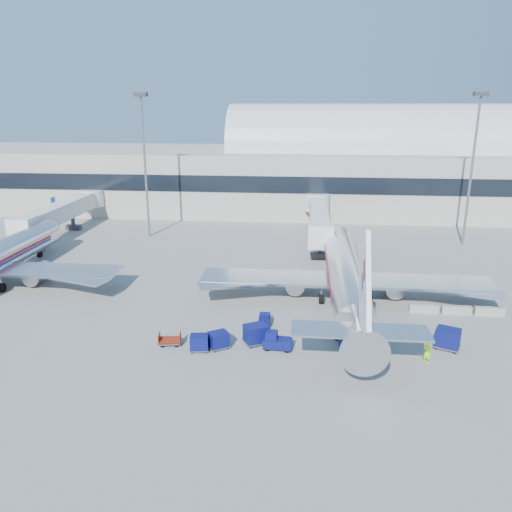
# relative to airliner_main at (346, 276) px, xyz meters

# --- Properties ---
(ground) EXTENTS (260.00, 260.00, 0.00)m
(ground) POSITION_rel_airliner_main_xyz_m (-10.00, -4.51, -2.93)
(ground) COLOR gray
(ground) RESTS_ON ground
(terminal) EXTENTS (170.00, 28.15, 21.00)m
(terminal) POSITION_rel_airliner_main_xyz_m (-23.60, 51.46, 4.60)
(terminal) COLOR #B2AA9E
(terminal) RESTS_ON ground
(airliner_main) EXTENTS (32.00, 37.26, 12.07)m
(airliner_main) POSITION_rel_airliner_main_xyz_m (0.00, 0.00, 0.00)
(airliner_main) COLOR silver
(airliner_main) RESTS_ON ground
(jetbridge_near) EXTENTS (4.40, 27.50, 6.25)m
(jetbridge_near) POSITION_rel_airliner_main_xyz_m (-2.40, 26.30, 1.00)
(jetbridge_near) COLOR silver
(jetbridge_near) RESTS_ON ground
(jetbridge_mid) EXTENTS (4.40, 27.50, 6.25)m
(jetbridge_mid) POSITION_rel_airliner_main_xyz_m (-44.40, 26.30, 1.00)
(jetbridge_mid) COLOR silver
(jetbridge_mid) RESTS_ON ground
(mast_west) EXTENTS (2.00, 1.20, 22.60)m
(mast_west) POSITION_rel_airliner_main_xyz_m (-30.00, 25.49, 11.87)
(mast_west) COLOR slate
(mast_west) RESTS_ON ground
(mast_east) EXTENTS (2.00, 1.20, 22.60)m
(mast_east) POSITION_rel_airliner_main_xyz_m (20.00, 25.49, 11.87)
(mast_east) COLOR slate
(mast_east) RESTS_ON ground
(barrier_near) EXTENTS (3.00, 0.55, 0.90)m
(barrier_near) POSITION_rel_airliner_main_xyz_m (8.00, -2.51, -2.48)
(barrier_near) COLOR #9E9E96
(barrier_near) RESTS_ON ground
(barrier_mid) EXTENTS (3.00, 0.55, 0.90)m
(barrier_mid) POSITION_rel_airliner_main_xyz_m (11.30, -2.51, -2.48)
(barrier_mid) COLOR #9E9E96
(barrier_mid) RESTS_ON ground
(barrier_far) EXTENTS (3.00, 0.55, 0.90)m
(barrier_far) POSITION_rel_airliner_main_xyz_m (14.60, -2.51, -2.48)
(barrier_far) COLOR #9E9E96
(barrier_far) RESTS_ON ground
(tug_lead) EXTENTS (2.63, 1.46, 1.65)m
(tug_lead) POSITION_rel_airliner_main_xyz_m (-6.84, -12.01, -2.17)
(tug_lead) COLOR #0A0F51
(tug_lead) RESTS_ON ground
(tug_right) EXTENTS (2.83, 2.15, 1.66)m
(tug_right) POSITION_rel_airliner_main_xyz_m (-0.46, -9.58, -2.17)
(tug_right) COLOR #0A0F51
(tug_right) RESTS_ON ground
(tug_left) EXTENTS (1.15, 2.21, 1.42)m
(tug_left) POSITION_rel_airliner_main_xyz_m (-8.32, -7.14, -2.28)
(tug_left) COLOR #0A0F51
(tug_left) RESTS_ON ground
(cart_train_a) EXTENTS (2.59, 2.40, 1.83)m
(cart_train_a) POSITION_rel_airliner_main_xyz_m (-8.77, -11.19, -1.95)
(cart_train_a) COLOR #0A0F51
(cart_train_a) RESTS_ON ground
(cart_train_b) EXTENTS (2.19, 2.07, 1.54)m
(cart_train_b) POSITION_rel_airliner_main_xyz_m (-11.98, -12.37, -2.11)
(cart_train_b) COLOR #0A0F51
(cart_train_b) RESTS_ON ground
(cart_train_c) EXTENTS (1.82, 1.49, 1.46)m
(cart_train_c) POSITION_rel_airliner_main_xyz_m (-13.61, -12.99, -2.15)
(cart_train_c) COLOR #0A0F51
(cart_train_c) RESTS_ON ground
(cart_solo_near) EXTENTS (2.43, 2.07, 1.84)m
(cart_solo_near) POSITION_rel_airliner_main_xyz_m (-0.23, -12.69, -1.94)
(cart_solo_near) COLOR #0A0F51
(cart_solo_near) RESTS_ON ground
(cart_solo_far) EXTENTS (2.62, 2.37, 1.89)m
(cart_solo_far) POSITION_rel_airliner_main_xyz_m (8.28, -10.46, -1.92)
(cart_solo_far) COLOR #0A0F51
(cart_solo_far) RESTS_ON ground
(cart_open_red) EXTENTS (2.17, 1.68, 0.53)m
(cart_open_red) POSITION_rel_airliner_main_xyz_m (-16.49, -12.12, -2.55)
(cart_open_red) COLOR slate
(cart_open_red) RESTS_ON ground
(ramp_worker) EXTENTS (0.83, 0.81, 1.93)m
(ramp_worker) POSITION_rel_airliner_main_xyz_m (5.88, -13.22, -1.96)
(ramp_worker) COLOR #A3FB1A
(ramp_worker) RESTS_ON ground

